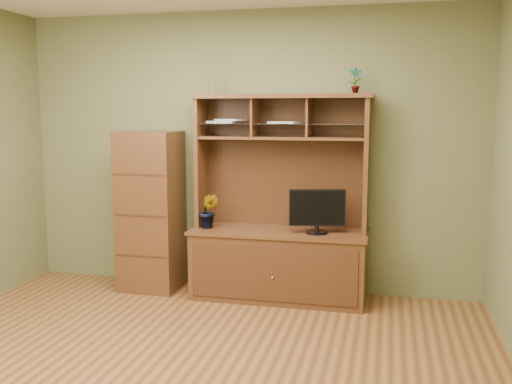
% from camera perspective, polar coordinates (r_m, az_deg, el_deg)
% --- Properties ---
extents(room, '(4.54, 4.04, 2.74)m').
position_cam_1_polar(room, '(3.68, -8.54, 1.85)').
color(room, brown).
rests_on(room, ground).
extents(media_hutch, '(1.66, 0.61, 1.90)m').
position_cam_1_polar(media_hutch, '(5.36, 2.34, -5.12)').
color(media_hutch, '#422113').
rests_on(media_hutch, room).
extents(monitor, '(0.50, 0.19, 0.40)m').
position_cam_1_polar(monitor, '(5.15, 6.13, -1.84)').
color(monitor, black).
rests_on(monitor, media_hutch).
extents(orchid_plant, '(0.19, 0.16, 0.33)m').
position_cam_1_polar(orchid_plant, '(5.38, -4.74, -1.90)').
color(orchid_plant, '#29561D').
rests_on(orchid_plant, media_hutch).
extents(top_plant, '(0.13, 0.10, 0.23)m').
position_cam_1_polar(top_plant, '(5.22, 9.87, 10.96)').
color(top_plant, '#2F6D26').
rests_on(top_plant, media_hutch).
extents(reed_diffuser, '(0.06, 0.06, 0.30)m').
position_cam_1_polar(reed_diffuser, '(5.46, -4.36, 10.92)').
color(reed_diffuser, silver).
rests_on(reed_diffuser, media_hutch).
extents(magazines, '(0.89, 0.26, 0.04)m').
position_cam_1_polar(magazines, '(5.37, -1.08, 7.06)').
color(magazines, '#BBBAC0').
rests_on(magazines, media_hutch).
extents(side_cabinet, '(0.55, 0.50, 1.55)m').
position_cam_1_polar(side_cabinet, '(5.68, -10.48, -1.87)').
color(side_cabinet, '#422113').
rests_on(side_cabinet, room).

